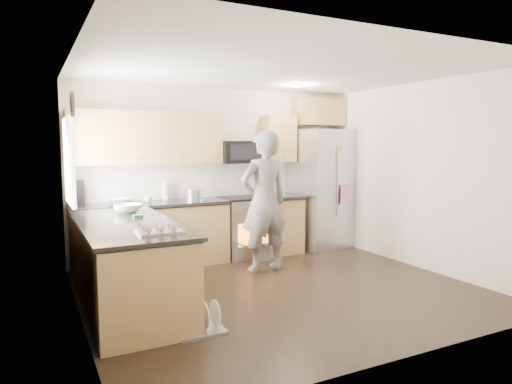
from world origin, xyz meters
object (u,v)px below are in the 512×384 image
refrigerator (322,189)px  dish_rack (199,324)px  stove_range (246,213)px  person (264,201)px

refrigerator → dish_rack: (-3.07, -2.45, -0.92)m
stove_range → person: (-0.14, -0.86, 0.29)m
person → refrigerator: bearing=-153.2°
stove_range → refrigerator: bearing=0.3°
refrigerator → person: bearing=-160.9°
stove_range → refrigerator: 1.45m
refrigerator → person: (-1.56, -0.87, -0.03)m
stove_range → refrigerator: size_ratio=0.90×
stove_range → refrigerator: refrigerator is taller
person → dish_rack: size_ratio=4.24×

